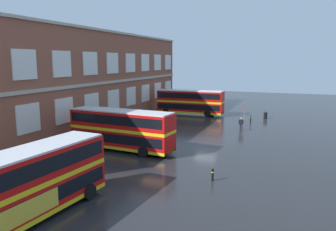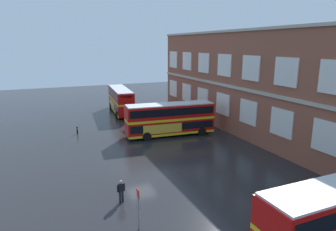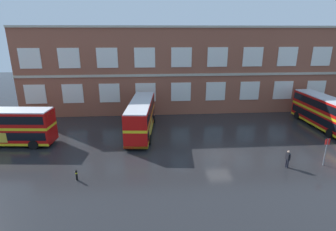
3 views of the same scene
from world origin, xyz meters
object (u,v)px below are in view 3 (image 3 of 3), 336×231
Objects in this scene: double_decker_near at (2,126)px; waiting_passenger at (288,158)px; bus_stand_flag at (326,149)px; double_decker_far at (324,112)px; safety_bollard_east at (77,175)px; double_decker_middle at (141,117)px.

double_decker_near is 29.89m from waiting_passenger.
double_decker_near is at bearing 167.25° from bus_stand_flag.
double_decker_far is 31.02m from safety_bollard_east.
double_decker_middle reaches higher than safety_bollard_east.
bus_stand_flag is 22.73m from safety_bollard_east.
double_decker_far is 14.21m from waiting_passenger.
waiting_passenger is at bearing -14.59° from double_decker_near.
double_decker_far is 6.48× the size of waiting_passenger.
bus_stand_flag is 2.84× the size of safety_bollard_east.
safety_bollard_east is at bearing -177.61° from bus_stand_flag.
double_decker_far is at bearing 0.28° from double_decker_middle.
double_decker_near is 11.77× the size of safety_bollard_east.
safety_bollard_east is at bearing -159.64° from double_decker_far.
double_decker_near is at bearing 165.41° from waiting_passenger.
double_decker_middle is at bearing -179.72° from double_decker_far.
waiting_passenger is 19.02m from safety_bollard_east.
double_decker_middle is 6.58× the size of waiting_passenger.
waiting_passenger is (-10.04, -9.98, -1.22)m from double_decker_far.
double_decker_middle reaches higher than bus_stand_flag.
double_decker_middle is 11.78× the size of safety_bollard_east.
double_decker_near and double_decker_middle have the same top height.
safety_bollard_east is at bearing -40.03° from double_decker_near.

